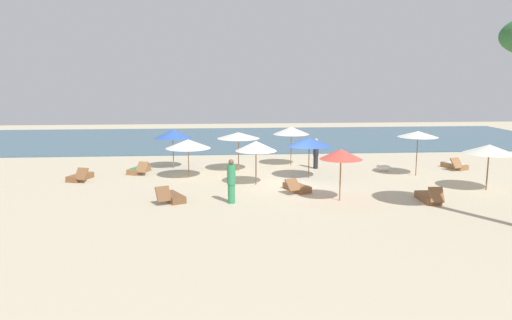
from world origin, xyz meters
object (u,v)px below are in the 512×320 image
(lounger_4, at_px, (455,165))
(umbrella_4, at_px, (489,149))
(umbrella_0, at_px, (256,146))
(person_1, at_px, (316,153))
(umbrella_5, at_px, (341,154))
(lounger_3, at_px, (139,170))
(person_0, at_px, (231,181))
(dog, at_px, (383,168))
(lounger_6, at_px, (429,197))
(umbrella_8, at_px, (291,131))
(umbrella_3, at_px, (188,144))
(lounger_0, at_px, (172,197))
(umbrella_2, at_px, (173,134))
(umbrella_6, at_px, (309,142))
(umbrella_7, at_px, (418,134))
(lounger_5, at_px, (297,187))
(umbrella_1, at_px, (238,135))

(lounger_4, bearing_deg, umbrella_4, -101.37)
(umbrella_0, height_order, person_1, umbrella_0)
(umbrella_5, bearing_deg, lounger_4, 38.53)
(lounger_3, xyz_separation_m, person_0, (4.69, -6.61, 0.74))
(umbrella_0, relative_size, umbrella_5, 0.96)
(umbrella_0, xyz_separation_m, lounger_3, (-5.95, 3.26, -1.67))
(lounger_4, height_order, dog, lounger_4)
(lounger_6, bearing_deg, umbrella_4, 27.43)
(umbrella_8, distance_m, lounger_4, 9.28)
(umbrella_3, bearing_deg, lounger_0, -95.37)
(lounger_0, bearing_deg, umbrella_2, 94.22)
(lounger_4, relative_size, person_0, 0.98)
(dog, bearing_deg, umbrella_0, -159.79)
(umbrella_6, relative_size, person_1, 1.31)
(umbrella_7, height_order, person_1, umbrella_7)
(umbrella_3, height_order, lounger_4, umbrella_3)
(person_0, bearing_deg, lounger_6, -2.75)
(umbrella_3, bearing_deg, umbrella_7, -2.13)
(umbrella_5, height_order, dog, umbrella_5)
(umbrella_6, height_order, dog, umbrella_6)
(person_1, bearing_deg, umbrella_2, 174.73)
(umbrella_3, height_order, umbrella_7, umbrella_7)
(lounger_0, bearing_deg, lounger_4, 21.72)
(lounger_0, xyz_separation_m, dog, (10.81, 5.43, 0.03))
(lounger_5, distance_m, lounger_6, 5.61)
(umbrella_4, height_order, dog, umbrella_4)
(umbrella_5, xyz_separation_m, umbrella_8, (-0.82, 8.20, 0.07))
(lounger_0, height_order, lounger_4, lounger_0)
(umbrella_1, xyz_separation_m, lounger_0, (-3.04, -6.31, -1.76))
(umbrella_0, height_order, lounger_5, umbrella_0)
(lounger_6, bearing_deg, lounger_5, 155.98)
(umbrella_8, relative_size, person_0, 1.23)
(lounger_0, height_order, lounger_6, lounger_0)
(umbrella_2, relative_size, lounger_6, 1.31)
(umbrella_7, distance_m, person_0, 10.88)
(lounger_0, height_order, person_0, person_0)
(lounger_4, bearing_deg, lounger_0, -158.28)
(umbrella_0, bearing_deg, umbrella_5, -45.54)
(umbrella_2, relative_size, person_0, 1.21)
(dog, bearing_deg, umbrella_7, -40.88)
(umbrella_4, bearing_deg, lounger_3, 162.27)
(lounger_3, bearing_deg, dog, -2.84)
(umbrella_6, height_order, lounger_6, umbrella_6)
(umbrella_5, bearing_deg, dog, 56.72)
(umbrella_2, relative_size, umbrella_5, 1.01)
(umbrella_0, relative_size, umbrella_2, 0.95)
(umbrella_3, xyz_separation_m, dog, (10.36, 0.71, -1.53))
(umbrella_0, bearing_deg, person_0, -110.64)
(person_1, bearing_deg, umbrella_4, -40.81)
(lounger_3, height_order, person_0, person_0)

